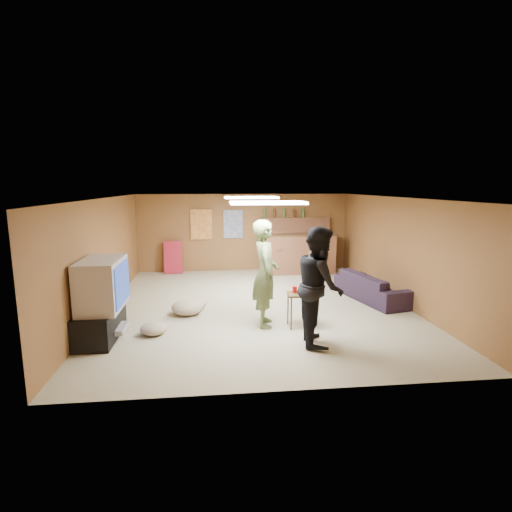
{
  "coord_description": "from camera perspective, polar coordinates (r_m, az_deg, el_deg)",
  "views": [
    {
      "loc": [
        -0.89,
        -7.89,
        2.45
      ],
      "look_at": [
        0.0,
        0.2,
        1.0
      ],
      "focal_mm": 28.0,
      "sensor_mm": 36.0,
      "label": 1
    }
  ],
  "objects": [
    {
      "name": "bar_stool_left",
      "position": [
        11.0,
        3.16,
        0.23
      ],
      "size": [
        0.43,
        0.43,
        1.13
      ],
      "primitive_type": null,
      "rotation": [
        0.0,
        0.0,
        -0.23
      ],
      "color": "brown",
      "rests_on": "ground"
    },
    {
      "name": "bar_backing",
      "position": [
        11.63,
        5.64,
        3.89
      ],
      "size": [
        2.0,
        0.14,
        0.6
      ],
      "primitive_type": "cube",
      "color": "brown",
      "rests_on": "bar_counter"
    },
    {
      "name": "ground",
      "position": [
        8.31,
        0.15,
        -7.05
      ],
      "size": [
        7.0,
        7.0,
        0.0
      ],
      "primitive_type": "plane",
      "color": "tan",
      "rests_on": "ground"
    },
    {
      "name": "bar_stool_right",
      "position": [
        10.56,
        8.39,
        0.27
      ],
      "size": [
        0.5,
        0.5,
        1.33
      ],
      "primitive_type": null,
      "rotation": [
        0.0,
        0.0,
        0.22
      ],
      "color": "brown",
      "rests_on": "ground"
    },
    {
      "name": "bar_lip",
      "position": [
        10.94,
        6.4,
        2.96
      ],
      "size": [
        2.1,
        0.12,
        0.05
      ],
      "primitive_type": "cube",
      "color": "#3D2913",
      "rests_on": "bar_counter"
    },
    {
      "name": "cushion_mid",
      "position": [
        8.2,
        -8.54,
        -6.69
      ],
      "size": [
        0.55,
        0.55,
        0.19
      ],
      "primitive_type": "ellipsoid",
      "rotation": [
        0.0,
        0.0,
        -0.38
      ],
      "color": "tan",
      "rests_on": "ground"
    },
    {
      "name": "cup_red_near",
      "position": [
        7.0,
        5.54,
        -4.79
      ],
      "size": [
        0.1,
        0.1,
        0.11
      ],
      "primitive_type": "cylinder",
      "rotation": [
        0.0,
        0.0,
        -0.31
      ],
      "color": "#BB0F0C",
      "rests_on": "tray_table"
    },
    {
      "name": "wall_left",
      "position": [
        8.28,
        -20.96,
        0.04
      ],
      "size": [
        0.02,
        7.0,
        2.2
      ],
      "primitive_type": "cube",
      "color": "brown",
      "rests_on": "ground"
    },
    {
      "name": "tv_screen",
      "position": [
        6.73,
        -18.58,
        -3.75
      ],
      "size": [
        0.02,
        0.95,
        0.65
      ],
      "primitive_type": "cube",
      "color": "navy",
      "rests_on": "tv_body"
    },
    {
      "name": "tv_body",
      "position": [
        6.81,
        -21.13,
        -3.76
      ],
      "size": [
        0.6,
        1.1,
        0.8
      ],
      "primitive_type": "cube",
      "color": "#B2B2B7",
      "rests_on": "tv_stand"
    },
    {
      "name": "ceiling_panel_back",
      "position": [
        9.14,
        -0.69,
        8.35
      ],
      "size": [
        1.2,
        0.6,
        0.04
      ],
      "primitive_type": "cube",
      "color": "white",
      "rests_on": "ceiling"
    },
    {
      "name": "cushion_far",
      "position": [
        6.95,
        -14.43,
        -10.0
      ],
      "size": [
        0.54,
        0.54,
        0.2
      ],
      "primitive_type": "ellipsoid",
      "rotation": [
        0.0,
        0.0,
        -0.26
      ],
      "color": "tan",
      "rests_on": "ground"
    },
    {
      "name": "dvd_box",
      "position": [
        6.98,
        -19.53,
        -9.75
      ],
      "size": [
        0.35,
        0.5,
        0.08
      ],
      "primitive_type": "cube",
      "color": "#B2B2B7",
      "rests_on": "tv_stand"
    },
    {
      "name": "person_olive",
      "position": [
        6.93,
        1.32,
        -2.51
      ],
      "size": [
        0.49,
        0.71,
        1.87
      ],
      "primitive_type": "imported",
      "rotation": [
        0.0,
        0.0,
        1.51
      ],
      "color": "#596A3D",
      "rests_on": "ground"
    },
    {
      "name": "bar_counter",
      "position": [
        11.26,
        6.07,
        0.34
      ],
      "size": [
        2.0,
        0.6,
        1.1
      ],
      "primitive_type": "cube",
      "color": "brown",
      "rests_on": "ground"
    },
    {
      "name": "wall_right",
      "position": [
        8.9,
        19.73,
        0.78
      ],
      "size": [
        0.02,
        7.0,
        2.2
      ],
      "primitive_type": "cube",
      "color": "brown",
      "rests_on": "ground"
    },
    {
      "name": "poster_left",
      "position": [
        11.41,
        -7.83,
        4.48
      ],
      "size": [
        0.6,
        0.03,
        0.85
      ],
      "primitive_type": "cube",
      "color": "#BF3F26",
      "rests_on": "wall_back"
    },
    {
      "name": "bar_shelf",
      "position": [
        11.58,
        5.68,
        5.35
      ],
      "size": [
        2.0,
        0.18,
        0.05
      ],
      "primitive_type": "cube",
      "color": "brown",
      "rests_on": "bar_backing"
    },
    {
      "name": "bottle_row",
      "position": [
        11.48,
        4.05,
        6.11
      ],
      "size": [
        1.2,
        0.08,
        0.26
      ],
      "primitive_type": null,
      "color": "#3F7233",
      "rests_on": "bar_shelf"
    },
    {
      "name": "tray_table",
      "position": [
        7.07,
        6.42,
        -7.67
      ],
      "size": [
        0.48,
        0.4,
        0.6
      ],
      "primitive_type": "cube",
      "rotation": [
        0.0,
        0.0,
        -0.07
      ],
      "color": "#3D2913",
      "rests_on": "ground"
    },
    {
      "name": "person_black",
      "position": [
        6.25,
        9.04,
        -4.18
      ],
      "size": [
        0.8,
        0.97,
        1.84
      ],
      "primitive_type": "imported",
      "rotation": [
        0.0,
        0.0,
        1.45
      ],
      "color": "black",
      "rests_on": "ground"
    },
    {
      "name": "tv_stand",
      "position": [
        7.0,
        -21.35,
        -8.94
      ],
      "size": [
        0.55,
        1.3,
        0.5
      ],
      "primitive_type": "cube",
      "color": "black",
      "rests_on": "ground"
    },
    {
      "name": "sofa",
      "position": [
        9.0,
        16.31,
        -4.22
      ],
      "size": [
        1.19,
        2.09,
        0.57
      ],
      "primitive_type": "imported",
      "rotation": [
        0.0,
        0.0,
        1.8
      ],
      "color": "black",
      "rests_on": "ground"
    },
    {
      "name": "cup_red_far",
      "position": [
        6.89,
        7.13,
        -5.1
      ],
      "size": [
        0.09,
        0.09,
        0.11
      ],
      "primitive_type": "cylinder",
      "rotation": [
        0.0,
        0.0,
        0.18
      ],
      "color": "#BB0F0C",
      "rests_on": "tray_table"
    },
    {
      "name": "cup_blue",
      "position": [
        7.12,
        7.53,
        -4.63
      ],
      "size": [
        0.1,
        0.1,
        0.1
      ],
      "primitive_type": "cylinder",
      "rotation": [
        0.0,
        0.0,
        0.38
      ],
      "color": "navy",
      "rests_on": "tray_table"
    },
    {
      "name": "wall_front",
      "position": [
        4.68,
        5.0,
        -6.73
      ],
      "size": [
        6.0,
        0.02,
        2.2
      ],
      "primitive_type": "cube",
      "color": "brown",
      "rests_on": "ground"
    },
    {
      "name": "wall_back",
      "position": [
        11.5,
        -1.8,
        3.36
      ],
      "size": [
        6.0,
        0.02,
        2.2
      ],
      "primitive_type": "cube",
      "color": "brown",
      "rests_on": "ground"
    },
    {
      "name": "cushion_near_tv",
      "position": [
        7.84,
        -9.77,
        -7.22
      ],
      "size": [
        0.71,
        0.71,
        0.27
      ],
      "primitive_type": "ellipsoid",
      "rotation": [
        0.0,
        0.0,
        -0.18
      ],
      "color": "tan",
      "rests_on": "ground"
    },
    {
      "name": "ceiling",
      "position": [
        7.94,
        0.16,
        8.3
      ],
      "size": [
        6.0,
        7.0,
        0.02
      ],
      "primitive_type": "cube",
      "color": "silver",
      "rests_on": "ground"
    },
    {
      "name": "poster_right",
      "position": [
        11.42,
        -3.3,
        4.56
      ],
      "size": [
        0.55,
        0.03,
        0.8
      ],
      "primitive_type": "cube",
      "color": "#334C99",
      "rests_on": "wall_back"
    },
    {
      "name": "ceiling_panel_front",
      "position": [
        6.46,
        1.66,
        7.61
      ],
      "size": [
        1.2,
        0.6,
        0.04
      ],
      "primitive_type": "cube",
      "color": "white",
      "rests_on": "ceiling"
    },
    {
      "name": "folding_chair_stack",
      "position": [
        11.42,
        -11.76,
        -0.19
      ],
      "size": [
        0.5,
        0.26,
        0.91
      ],
      "primitive_type": "cube",
      "rotation": [
        -0.14,
        0.0,
        0.0
      ],
      "color": "#BA2235",
      "rests_on": "ground"
    }
  ]
}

